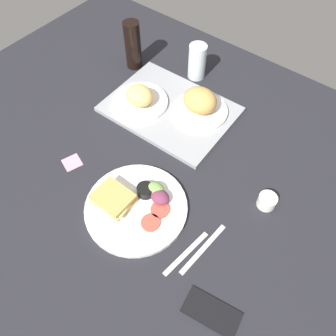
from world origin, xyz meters
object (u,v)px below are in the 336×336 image
(serving_tray, at_px, (170,109))
(fork, at_px, (186,253))
(knife, at_px, (203,249))
(espresso_cup, at_px, (267,201))
(bread_plate_far, at_px, (200,104))
(plate_with_salad, at_px, (135,204))
(soda_bottle, at_px, (133,45))
(cell_phone, at_px, (212,312))
(drinking_glass, at_px, (197,62))
(sticky_note, at_px, (72,162))
(bread_plate_near, at_px, (140,99))

(serving_tray, distance_m, fork, 0.55)
(knife, bearing_deg, espresso_cup, -11.66)
(bread_plate_far, distance_m, plate_with_salad, 0.44)
(plate_with_salad, xyz_separation_m, soda_bottle, (-0.44, 0.50, 0.08))
(cell_phone, bearing_deg, soda_bottle, 133.42)
(plate_with_salad, xyz_separation_m, drinking_glass, (-0.20, 0.60, 0.05))
(plate_with_salad, height_order, espresso_cup, plate_with_salad)
(bread_plate_far, distance_m, drinking_glass, 0.22)
(bread_plate_far, relative_size, sticky_note, 3.53)
(bread_plate_near, xyz_separation_m, knife, (0.50, -0.31, -0.04))
(espresso_cup, bearing_deg, plate_with_salad, -140.63)
(serving_tray, xyz_separation_m, knife, (0.40, -0.37, -0.01))
(drinking_glass, bearing_deg, cell_phone, -52.17)
(plate_with_salad, bearing_deg, espresso_cup, 39.37)
(plate_with_salad, relative_size, sticky_note, 5.49)
(soda_bottle, bearing_deg, bread_plate_far, -10.38)
(knife, height_order, sticky_note, knife)
(plate_with_salad, bearing_deg, knife, 3.86)
(drinking_glass, bearing_deg, bread_plate_far, -51.86)
(serving_tray, bearing_deg, cell_phone, -43.61)
(bread_plate_far, bearing_deg, cell_phone, -52.27)
(bread_plate_far, relative_size, plate_with_salad, 0.64)
(plate_with_salad, height_order, knife, plate_with_salad)
(drinking_glass, bearing_deg, espresso_cup, -34.70)
(espresso_cup, relative_size, sticky_note, 1.00)
(espresso_cup, height_order, cell_phone, espresso_cup)
(bread_plate_far, distance_m, soda_bottle, 0.38)
(plate_with_salad, distance_m, cell_phone, 0.36)
(bread_plate_far, distance_m, espresso_cup, 0.42)
(drinking_glass, height_order, fork, drinking_glass)
(drinking_glass, relative_size, soda_bottle, 0.72)
(plate_with_salad, relative_size, espresso_cup, 5.49)
(bread_plate_far, xyz_separation_m, soda_bottle, (-0.37, 0.07, 0.04))
(cell_phone, height_order, sticky_note, cell_phone)
(bread_plate_far, bearing_deg, bread_plate_near, -151.80)
(serving_tray, distance_m, drinking_glass, 0.23)
(plate_with_salad, relative_size, fork, 1.81)
(cell_phone, relative_size, sticky_note, 2.57)
(espresso_cup, xyz_separation_m, knife, (-0.07, -0.23, -0.02))
(cell_phone, xyz_separation_m, sticky_note, (-0.62, 0.10, -0.00))
(bread_plate_near, xyz_separation_m, plate_with_salad, (0.26, -0.33, -0.03))
(serving_tray, height_order, fork, serving_tray)
(drinking_glass, relative_size, espresso_cup, 2.48)
(soda_bottle, bearing_deg, espresso_cup, -18.45)
(fork, xyz_separation_m, knife, (0.03, 0.04, 0.00))
(drinking_glass, bearing_deg, soda_bottle, -156.62)
(espresso_cup, bearing_deg, sticky_note, -156.31)
(bread_plate_near, distance_m, espresso_cup, 0.57)
(bread_plate_far, bearing_deg, drinking_glass, 128.14)
(fork, bearing_deg, knife, -29.61)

